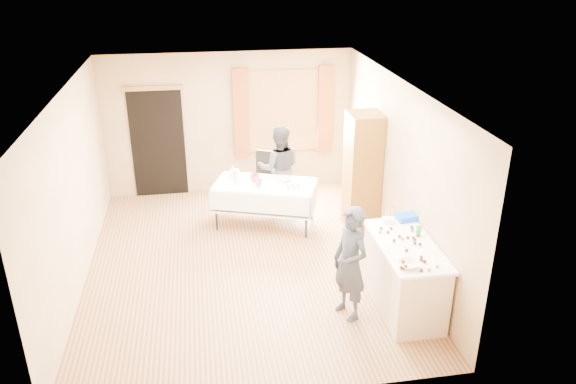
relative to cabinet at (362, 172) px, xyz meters
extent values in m
cube|color=#9E7047|center=(-1.99, -0.88, -0.97)|extent=(4.50, 5.50, 0.02)
cube|color=white|center=(-1.99, -0.88, 1.65)|extent=(4.50, 5.50, 0.02)
cube|color=tan|center=(-1.99, 1.88, 0.34)|extent=(4.50, 0.02, 2.60)
cube|color=tan|center=(-1.99, -3.64, 0.34)|extent=(4.50, 0.02, 2.60)
cube|color=tan|center=(-4.25, -0.88, 0.34)|extent=(0.02, 5.50, 2.60)
cube|color=tan|center=(0.27, -0.88, 0.34)|extent=(0.02, 5.50, 2.60)
cube|color=olive|center=(-0.99, 1.84, 0.54)|extent=(1.32, 0.06, 1.52)
cube|color=white|center=(-0.99, 1.83, 0.54)|extent=(1.20, 0.02, 1.40)
cube|color=brown|center=(-1.77, 1.79, 0.54)|extent=(0.28, 0.06, 1.65)
cube|color=brown|center=(-0.21, 1.79, 0.54)|extent=(0.28, 0.06, 1.65)
cube|color=black|center=(-3.29, 1.85, 0.04)|extent=(0.95, 0.04, 2.00)
cube|color=olive|center=(-3.29, 1.82, 1.06)|extent=(1.05, 0.06, 0.08)
cube|color=brown|center=(0.00, 0.00, 0.00)|extent=(0.50, 0.60, 1.92)
cube|color=beige|center=(-0.10, -2.31, -0.53)|extent=(0.64, 1.42, 0.86)
cube|color=white|center=(-0.10, -2.31, -0.07)|extent=(0.70, 1.48, 0.04)
cube|color=white|center=(-1.55, 0.28, -0.23)|extent=(1.77, 1.28, 0.04)
cube|color=black|center=(-1.46, 1.13, -0.54)|extent=(0.52, 0.52, 0.06)
cube|color=black|center=(-1.38, 1.29, -0.29)|extent=(0.37, 0.19, 0.56)
imported|color=#252C3D|center=(-0.83, -2.37, -0.22)|extent=(0.80, 0.76, 1.48)
imported|color=black|center=(-1.22, 0.84, -0.19)|extent=(0.89, 0.76, 1.54)
cylinder|color=green|center=(0.12, -2.12, 0.01)|extent=(0.08, 0.08, 0.12)
imported|color=white|center=(-0.27, -2.82, -0.02)|extent=(0.27, 0.27, 0.06)
cube|color=white|center=(-0.15, -1.73, -0.01)|extent=(0.17, 0.14, 0.08)
cube|color=blue|center=(0.14, -1.67, -0.01)|extent=(0.32, 0.23, 0.08)
cylinder|color=silver|center=(-2.00, 0.36, -0.10)|extent=(0.14, 0.14, 0.22)
imported|color=red|center=(-1.69, 0.39, -0.15)|extent=(0.29, 0.29, 0.12)
imported|color=red|center=(-1.65, 0.15, -0.15)|extent=(0.20, 0.20, 0.12)
imported|color=white|center=(-1.20, 0.28, -0.18)|extent=(0.22, 0.22, 0.05)
cube|color=white|center=(-1.12, 0.00, -0.20)|extent=(0.34, 0.30, 0.02)
imported|color=white|center=(-2.03, 0.65, -0.12)|extent=(0.13, 0.13, 0.18)
sphere|color=#3F2314|center=(-0.34, -1.99, -0.03)|extent=(0.04, 0.04, 0.04)
sphere|color=black|center=(-0.17, -2.49, -0.03)|extent=(0.04, 0.04, 0.04)
sphere|color=black|center=(-0.08, -2.73, -0.03)|extent=(0.04, 0.04, 0.04)
sphere|color=black|center=(-0.24, -2.23, -0.03)|extent=(0.04, 0.04, 0.04)
sphere|color=black|center=(-0.30, -1.89, -0.03)|extent=(0.04, 0.04, 0.04)
sphere|color=black|center=(-0.06, -2.67, -0.03)|extent=(0.04, 0.04, 0.04)
sphere|color=#3F2314|center=(-0.08, -2.96, -0.03)|extent=(0.04, 0.04, 0.04)
sphere|color=black|center=(-0.14, -2.14, -0.03)|extent=(0.04, 0.04, 0.04)
sphere|color=black|center=(-0.17, -2.95, -0.03)|extent=(0.04, 0.04, 0.04)
sphere|color=black|center=(0.02, -2.20, -0.03)|extent=(0.04, 0.04, 0.04)
sphere|color=black|center=(-0.31, -2.74, -0.03)|extent=(0.04, 0.04, 0.04)
sphere|color=black|center=(0.09, -1.99, -0.03)|extent=(0.04, 0.04, 0.04)
sphere|color=#3F2314|center=(0.04, -2.90, -0.03)|extent=(0.04, 0.04, 0.04)
sphere|color=black|center=(0.02, -2.25, -0.03)|extent=(0.04, 0.04, 0.04)
sphere|color=black|center=(-0.17, -1.91, -0.03)|extent=(0.04, 0.04, 0.04)
sphere|color=black|center=(0.10, -2.16, -0.03)|extent=(0.04, 0.04, 0.04)
sphere|color=black|center=(-0.37, -2.86, -0.03)|extent=(0.04, 0.04, 0.04)
sphere|color=black|center=(-0.06, -2.77, -0.03)|extent=(0.04, 0.04, 0.04)
sphere|color=#3F2314|center=(0.07, -2.02, -0.03)|extent=(0.04, 0.04, 0.04)
sphere|color=black|center=(-0.24, -2.00, -0.03)|extent=(0.04, 0.04, 0.04)
sphere|color=black|center=(-0.01, -2.34, -0.03)|extent=(0.04, 0.04, 0.04)
sphere|color=black|center=(-0.04, -2.19, -0.03)|extent=(0.04, 0.04, 0.04)
sphere|color=black|center=(-0.32, -2.85, -0.03)|extent=(0.04, 0.04, 0.04)
sphere|color=black|center=(0.04, -2.37, -0.03)|extent=(0.04, 0.04, 0.04)
sphere|color=#3F2314|center=(-0.12, -2.20, -0.03)|extent=(0.04, 0.04, 0.04)
sphere|color=black|center=(-0.35, -2.87, -0.03)|extent=(0.04, 0.04, 0.04)
sphere|color=black|center=(0.11, -1.92, -0.03)|extent=(0.04, 0.04, 0.04)
camera|label=1|loc=(-2.53, -8.06, 3.31)|focal=35.00mm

